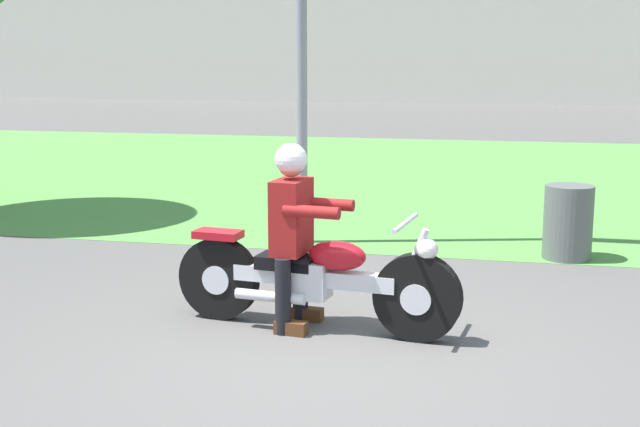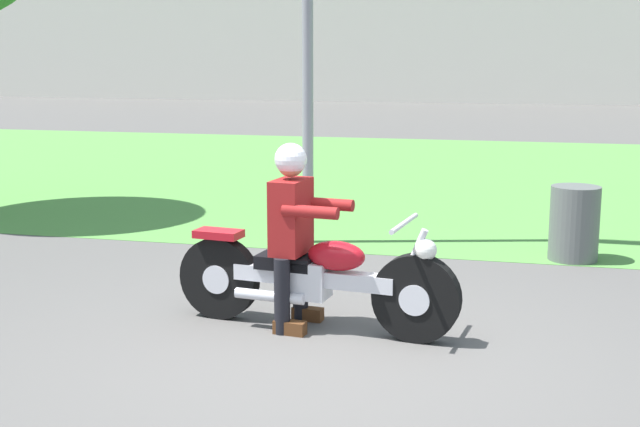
% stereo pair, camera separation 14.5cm
% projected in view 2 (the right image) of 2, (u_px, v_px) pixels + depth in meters
% --- Properties ---
extents(ground, '(120.00, 120.00, 0.00)m').
position_uv_depth(ground, '(318.00, 363.00, 5.66)').
color(ground, '#565451').
extents(grass_verge, '(60.00, 12.00, 0.01)m').
position_uv_depth(grass_verge, '(447.00, 175.00, 14.39)').
color(grass_verge, '#549342').
rests_on(grass_verge, ground).
extents(motorcycle_lead, '(2.22, 0.66, 0.88)m').
position_uv_depth(motorcycle_lead, '(314.00, 278.00, 6.29)').
color(motorcycle_lead, black).
rests_on(motorcycle_lead, ground).
extents(rider_lead, '(0.58, 0.50, 1.40)m').
position_uv_depth(rider_lead, '(293.00, 221.00, 6.28)').
color(rider_lead, black).
rests_on(rider_lead, ground).
extents(trash_can, '(0.49, 0.49, 0.75)m').
position_uv_depth(trash_can, '(574.00, 223.00, 8.42)').
color(trash_can, '#595E5B').
rests_on(trash_can, ground).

